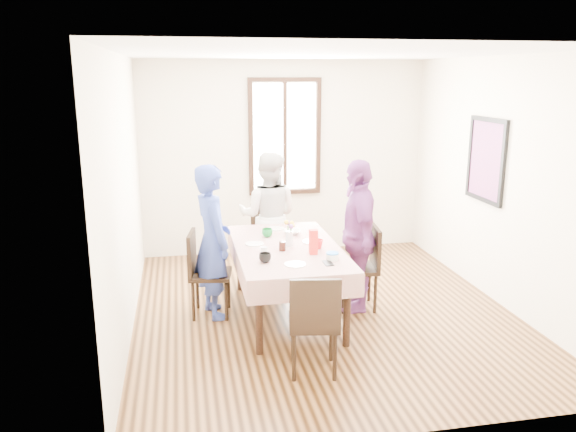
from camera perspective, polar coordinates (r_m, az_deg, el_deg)
The scene contains 31 objects.
ground at distance 6.28m, azimuth 3.47°, elevation -9.41°, with size 4.50×4.50×0.00m, color black.
back_wall at distance 8.05m, azimuth -0.35°, elevation 5.84°, with size 4.00×4.00×0.00m, color beige.
right_wall at distance 6.66m, azimuth 20.59°, elevation 3.21°, with size 4.50×4.50×0.00m, color beige.
window_frame at distance 7.99m, azimuth -0.33°, elevation 7.95°, with size 1.02×0.06×1.62m, color black.
window_pane at distance 8.00m, azimuth -0.34°, elevation 7.95°, with size 0.90×0.02×1.50m, color white.
art_poster at distance 6.87m, azimuth 19.30°, elevation 5.33°, with size 0.04×0.76×0.96m, color red.
dining_table at distance 6.03m, azimuth -0.09°, elevation -6.59°, with size 0.95×1.75×0.75m, color black.
tablecloth at distance 5.90m, azimuth -0.09°, elevation -3.12°, with size 1.07×1.87×0.01m, color #570400.
chair_left at distance 6.07m, azimuth -7.77°, elevation -5.78°, with size 0.42×0.42×0.91m, color black.
chair_right at distance 6.24m, azimuth 6.99°, elevation -5.19°, with size 0.42×0.42×0.91m, color black.
chair_far at distance 7.13m, azimuth -1.90°, elevation -2.63°, with size 0.42×0.42×0.91m, color black.
chair_near at distance 4.91m, azimuth 2.59°, elevation -10.58°, with size 0.42×0.42×0.91m, color black.
person_left at distance 5.96m, azimuth -7.68°, elevation -2.55°, with size 0.59×0.39×1.62m, color navy.
person_far at distance 7.02m, azimuth -1.90°, elevation -0.02°, with size 0.77×0.60×1.59m, color beige.
person_right at distance 6.12m, azimuth 6.91°, elevation -1.95°, with size 0.96×0.40×1.65m, color #763578.
mug_black at distance 5.40m, azimuth -2.32°, elevation -4.21°, with size 0.12×0.12×0.09m, color black.
mug_flag at distance 5.83m, azimuth 3.05°, elevation -2.82°, with size 0.10×0.10×0.09m, color red.
mug_green at distance 6.24m, azimuth -2.10°, elevation -1.69°, with size 0.12×0.12×0.09m, color #0C7226.
serving_bowl at distance 6.34m, azimuth 0.41°, elevation -1.63°, with size 0.19×0.19×0.05m, color white.
juice_carton at distance 5.64m, azimuth 2.57°, elevation -2.60°, with size 0.08×0.08×0.25m, color red.
butter_tub at distance 5.49m, azimuth 4.47°, elevation -4.10°, with size 0.12×0.12×0.06m, color white.
jam_jar at distance 5.75m, azimuth -0.57°, elevation -3.04°, with size 0.07×0.07×0.10m, color black.
drinking_glass at distance 5.58m, azimuth -2.42°, elevation -3.59°, with size 0.07×0.07×0.09m, color silver.
smartphone at distance 5.39m, azimuth 4.05°, elevation -4.75°, with size 0.08×0.16×0.01m, color black.
flower_vase at distance 5.91m, azimuth 0.13°, elevation -2.27°, with size 0.08×0.08×0.16m, color silver.
plate_left at distance 5.98m, azimuth -3.36°, elevation -2.81°, with size 0.20×0.20×0.01m, color white.
plate_right at distance 6.05m, azimuth 2.41°, elevation -2.60°, with size 0.20×0.20×0.01m, color white.
plate_far at distance 6.55m, azimuth -1.27°, elevation -1.27°, with size 0.20×0.20×0.01m, color white.
plate_near at distance 5.34m, azimuth 0.71°, elevation -4.88°, with size 0.20×0.20×0.01m, color white.
butter_lid at distance 5.48m, azimuth 4.48°, elevation -3.73°, with size 0.12×0.12×0.01m, color blue.
flower_bunch at distance 5.87m, azimuth 0.14°, elevation -1.07°, with size 0.09×0.09×0.10m, color yellow, non-canonical shape.
Camera 1 is at (-1.45, -5.58, 2.50)m, focal length 35.40 mm.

